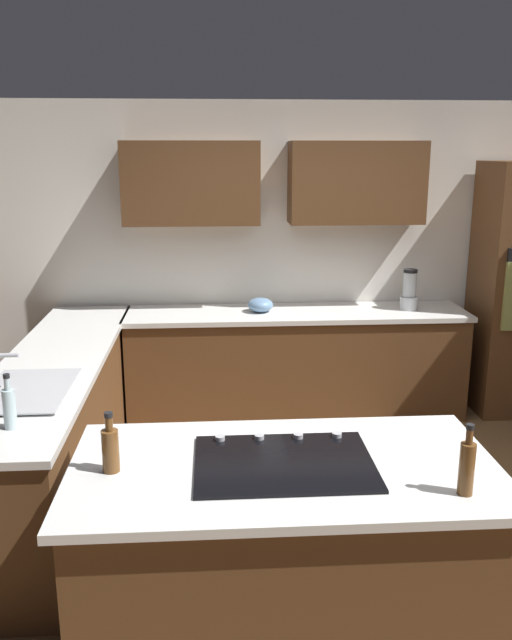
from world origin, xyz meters
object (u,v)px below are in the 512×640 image
at_px(cooktop, 284,462).
at_px(dish_soap_bottle, 9,407).
at_px(oil_bottle, 110,448).
at_px(blender, 409,292).
at_px(second_bottle, 467,466).
at_px(mixing_bowl, 260,305).
at_px(sink_unit, 26,390).

height_order(cooktop, dish_soap_bottle, dish_soap_bottle).
height_order(dish_soap_bottle, oil_bottle, dish_soap_bottle).
height_order(cooktop, blender, blender).
height_order(oil_bottle, second_bottle, second_bottle).
height_order(mixing_bowl, oil_bottle, oil_bottle).
bearing_deg(cooktop, mixing_bowl, -92.04).
distance_m(dish_soap_bottle, second_bottle, 2.09).
xyz_separation_m(sink_unit, oil_bottle, (-0.60, 0.95, 0.08)).
distance_m(sink_unit, oil_bottle, 1.13).
bearing_deg(blender, oil_bottle, 52.99).
relative_size(cooktop, dish_soap_bottle, 2.76).
bearing_deg(oil_bottle, second_bottle, 168.65).
distance_m(mixing_bowl, dish_soap_bottle, 2.66).
bearing_deg(cooktop, sink_unit, -35.15).
bearing_deg(dish_soap_bottle, oil_bottle, 139.01).
relative_size(dish_soap_bottle, second_bottle, 0.95).
bearing_deg(sink_unit, dish_soap_bottle, 96.95).
distance_m(cooktop, dish_soap_bottle, 1.36).
bearing_deg(mixing_bowl, dish_soap_bottle, 58.95).
xyz_separation_m(cooktop, blender, (-1.35, -2.73, 0.14)).
relative_size(blender, dish_soap_bottle, 1.24).
bearing_deg(second_bottle, oil_bottle, -11.35).
distance_m(mixing_bowl, oil_bottle, 2.87).
bearing_deg(cooktop, blender, -116.25).
height_order(mixing_bowl, dish_soap_bottle, dish_soap_bottle).
height_order(mixing_bowl, second_bottle, second_bottle).
bearing_deg(second_bottle, blender, -102.49).
relative_size(sink_unit, cooktop, 0.92).
distance_m(sink_unit, second_bottle, 2.36).
bearing_deg(oil_bottle, blender, -127.01).
xyz_separation_m(cooktop, second_bottle, (-0.68, 0.30, 0.11)).
bearing_deg(sink_unit, oil_bottle, 122.36).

